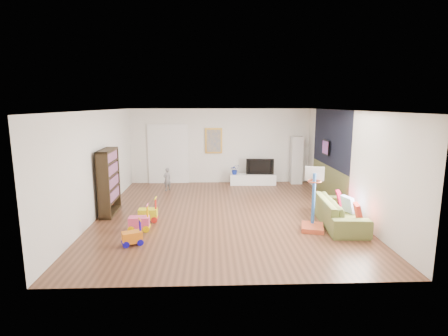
{
  "coord_description": "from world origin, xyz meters",
  "views": [
    {
      "loc": [
        -0.35,
        -8.9,
        2.86
      ],
      "look_at": [
        0.0,
        0.4,
        1.15
      ],
      "focal_mm": 28.0,
      "sensor_mm": 36.0,
      "label": 1
    }
  ],
  "objects_px": {
    "media_console": "(253,179)",
    "bookshelf": "(109,182)",
    "sofa": "(339,212)",
    "basketball_hoop": "(314,199)"
  },
  "relations": [
    {
      "from": "media_console",
      "to": "bookshelf",
      "type": "xyz_separation_m",
      "value": [
        -4.18,
        -3.2,
        0.67
      ]
    },
    {
      "from": "sofa",
      "to": "basketball_hoop",
      "type": "distance_m",
      "value": 0.92
    },
    {
      "from": "media_console",
      "to": "bookshelf",
      "type": "bearing_deg",
      "value": -140.79
    },
    {
      "from": "sofa",
      "to": "media_console",
      "type": "bearing_deg",
      "value": 23.92
    },
    {
      "from": "media_console",
      "to": "bookshelf",
      "type": "distance_m",
      "value": 5.31
    },
    {
      "from": "bookshelf",
      "to": "basketball_hoop",
      "type": "distance_m",
      "value": 5.21
    },
    {
      "from": "bookshelf",
      "to": "media_console",
      "type": "bearing_deg",
      "value": 35.68
    },
    {
      "from": "media_console",
      "to": "basketball_hoop",
      "type": "distance_m",
      "value": 4.75
    },
    {
      "from": "sofa",
      "to": "basketball_hoop",
      "type": "relative_size",
      "value": 1.47
    },
    {
      "from": "basketball_hoop",
      "to": "sofa",
      "type": "bearing_deg",
      "value": 41.28
    }
  ]
}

